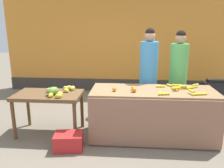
# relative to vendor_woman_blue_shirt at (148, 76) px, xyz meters

# --- Properties ---
(ground_plane) EXTENTS (24.00, 24.00, 0.00)m
(ground_plane) POSITION_rel_vendor_woman_blue_shirt_xyz_m (-0.44, -0.65, -0.94)
(ground_plane) COLOR #756B5B
(market_wall_back) EXTENTS (7.06, 0.23, 3.25)m
(market_wall_back) POSITION_rel_vendor_woman_blue_shirt_xyz_m (-0.44, 2.25, 0.66)
(market_wall_back) COLOR orange
(market_wall_back) RESTS_ON ground
(fruit_stall_counter) EXTENTS (2.08, 0.83, 0.85)m
(fruit_stall_counter) POSITION_rel_vendor_woman_blue_shirt_xyz_m (0.04, -0.66, -0.51)
(fruit_stall_counter) COLOR olive
(fruit_stall_counter) RESTS_ON ground
(side_table_wooden) EXTENTS (1.15, 0.66, 0.75)m
(side_table_wooden) POSITION_rel_vendor_woman_blue_shirt_xyz_m (-1.78, -0.65, -0.29)
(side_table_wooden) COLOR brown
(side_table_wooden) RESTS_ON ground
(banana_bunch_pile) EXTENTS (0.77, 0.66, 0.07)m
(banana_bunch_pile) POSITION_rel_vendor_woman_blue_shirt_xyz_m (0.47, -0.64, -0.06)
(banana_bunch_pile) COLOR yellow
(banana_bunch_pile) RESTS_ON fruit_stall_counter
(orange_pile) EXTENTS (0.39, 0.20, 0.08)m
(orange_pile) POSITION_rel_vendor_woman_blue_shirt_xyz_m (-0.38, -0.76, -0.05)
(orange_pile) COLOR orange
(orange_pile) RESTS_ON fruit_stall_counter
(mango_papaya_pile) EXTENTS (0.48, 0.60, 0.14)m
(mango_papaya_pile) POSITION_rel_vendor_woman_blue_shirt_xyz_m (-1.60, -0.67, -0.14)
(mango_papaya_pile) COLOR yellow
(mango_papaya_pile) RESTS_ON side_table_wooden
(vendor_woman_blue_shirt) EXTENTS (0.34, 0.34, 1.86)m
(vendor_woman_blue_shirt) POSITION_rel_vendor_woman_blue_shirt_xyz_m (0.00, 0.00, 0.00)
(vendor_woman_blue_shirt) COLOR #33333D
(vendor_woman_blue_shirt) RESTS_ON ground
(vendor_woman_green_shirt) EXTENTS (0.34, 0.34, 1.82)m
(vendor_woman_green_shirt) POSITION_rel_vendor_woman_blue_shirt_xyz_m (0.59, 0.10, -0.02)
(vendor_woman_green_shirt) COLOR #33333D
(vendor_woman_green_shirt) RESTS_ON ground
(parked_motorcycle) EXTENTS (1.60, 0.18, 0.88)m
(parked_motorcycle) POSITION_rel_vendor_woman_blue_shirt_xyz_m (1.74, 0.86, -0.54)
(parked_motorcycle) COLOR black
(parked_motorcycle) RESTS_ON ground
(produce_crate) EXTENTS (0.48, 0.38, 0.26)m
(produce_crate) POSITION_rel_vendor_woman_blue_shirt_xyz_m (-1.30, -1.17, -0.81)
(produce_crate) COLOR red
(produce_crate) RESTS_ON ground
(produce_sack) EXTENTS (0.41, 0.36, 0.59)m
(produce_sack) POSITION_rel_vendor_woman_blue_shirt_xyz_m (-0.95, 0.15, -0.64)
(produce_sack) COLOR tan
(produce_sack) RESTS_ON ground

